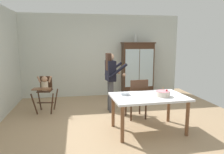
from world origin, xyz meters
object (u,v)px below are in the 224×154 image
at_px(china_cabinet, 137,69).
at_px(high_chair_with_toddler, 45,88).
at_px(dining_chair_far_side, 137,96).
at_px(dining_table, 149,100).
at_px(adult_person, 111,75).
at_px(ceramic_vase, 135,39).
at_px(serving_bowl, 125,94).
at_px(birthday_cake, 163,94).

height_order(china_cabinet, high_chair_with_toddler, china_cabinet).
height_order(china_cabinet, dining_chair_far_side, china_cabinet).
distance_m(china_cabinet, high_chair_with_toddler, 3.12).
relative_size(dining_table, dining_chair_far_side, 1.59).
bearing_deg(adult_person, ceramic_vase, -43.19).
bearing_deg(dining_table, serving_bowl, 162.14).
bearing_deg(dining_chair_far_side, adult_person, -57.38).
height_order(ceramic_vase, dining_table, ceramic_vase).
distance_m(china_cabinet, dining_chair_far_side, 2.25).
relative_size(high_chair_with_toddler, dining_chair_far_side, 0.99).
xyz_separation_m(dining_table, serving_bowl, (-0.45, 0.15, 0.12)).
height_order(ceramic_vase, dining_chair_far_side, ceramic_vase).
relative_size(high_chair_with_toddler, adult_person, 0.62).
height_order(high_chair_with_toddler, dining_table, high_chair_with_toddler).
relative_size(birthday_cake, serving_bowl, 1.56).
bearing_deg(ceramic_vase, adult_person, -126.00).
distance_m(china_cabinet, ceramic_vase, 1.02).
height_order(dining_table, birthday_cake, birthday_cake).
bearing_deg(dining_chair_far_side, serving_bowl, 46.64).
distance_m(birthday_cake, dining_chair_far_side, 0.85).
relative_size(china_cabinet, serving_bowl, 10.01).
bearing_deg(serving_bowl, high_chair_with_toddler, 141.30).
distance_m(china_cabinet, dining_table, 2.89).
distance_m(ceramic_vase, dining_chair_far_side, 2.59).
relative_size(dining_table, birthday_cake, 5.45).
bearing_deg(serving_bowl, adult_person, 94.49).
bearing_deg(dining_table, birthday_cake, -16.19).
bearing_deg(adult_person, birthday_cake, -157.72).
distance_m(dining_table, dining_chair_far_side, 0.69).
bearing_deg(dining_table, china_cabinet, 77.78).
distance_m(birthday_cake, serving_bowl, 0.75).
bearing_deg(dining_chair_far_side, birthday_cake, 105.78).
xyz_separation_m(china_cabinet, ceramic_vase, (-0.09, 0.00, 1.01)).
bearing_deg(dining_chair_far_side, high_chair_with_toddler, -27.03).
distance_m(dining_table, birthday_cake, 0.31).
bearing_deg(birthday_cake, ceramic_vase, 85.02).
xyz_separation_m(china_cabinet, serving_bowl, (-1.06, -2.67, -0.14)).
relative_size(china_cabinet, high_chair_with_toddler, 1.90).
xyz_separation_m(high_chair_with_toddler, birthday_cake, (2.50, -1.65, 0.14)).
relative_size(adult_person, dining_chair_far_side, 1.59).
bearing_deg(high_chair_with_toddler, birthday_cake, -26.55).
distance_m(adult_person, dining_table, 1.50).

